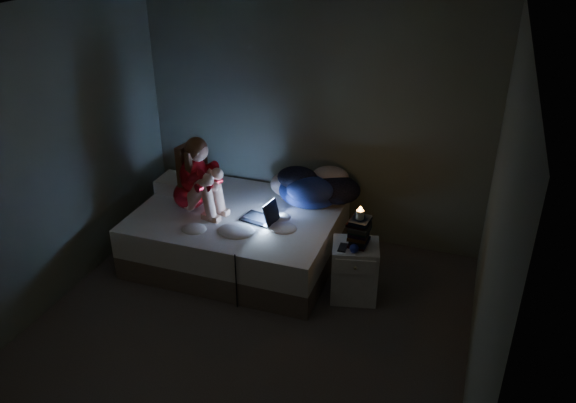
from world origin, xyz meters
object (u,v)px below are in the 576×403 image
at_px(laptop, 259,209).
at_px(candle, 360,216).
at_px(nightstand, 354,271).
at_px(bed, 238,235).
at_px(phone, 342,246).
at_px(woman, 188,173).

relative_size(laptop, candle, 4.11).
bearing_deg(nightstand, bed, 156.42).
xyz_separation_m(laptop, nightstand, (0.99, -0.17, -0.38)).
bearing_deg(candle, phone, -150.84).
xyz_separation_m(laptop, phone, (0.88, -0.23, -0.10)).
distance_m(bed, phone, 1.21).
relative_size(bed, phone, 13.86).
relative_size(laptop, phone, 2.35).
distance_m(bed, candle, 1.41).
bearing_deg(bed, woman, -168.24).
bearing_deg(laptop, phone, -4.35).
height_order(laptop, phone, laptop).
bearing_deg(phone, laptop, 175.86).
xyz_separation_m(woman, nightstand, (1.71, -0.14, -0.65)).
xyz_separation_m(woman, laptop, (0.72, 0.03, -0.28)).
distance_m(bed, woman, 0.81).
distance_m(woman, nightstand, 1.83).
bearing_deg(nightstand, phone, -164.50).
xyz_separation_m(bed, laptop, (0.27, -0.07, 0.38)).
bearing_deg(nightstand, candle, 20.45).
relative_size(nightstand, phone, 3.91).
height_order(bed, candle, candle).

